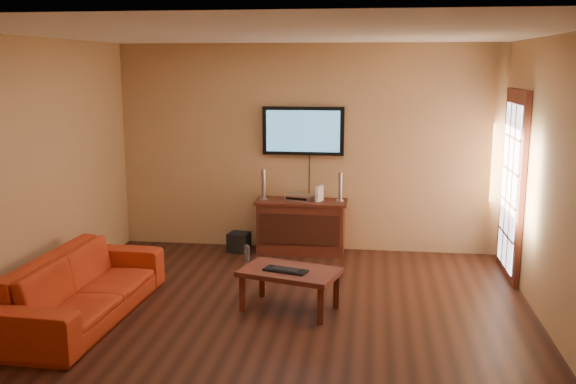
% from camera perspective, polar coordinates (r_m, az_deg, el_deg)
% --- Properties ---
extents(ground_plane, '(5.00, 5.00, 0.00)m').
position_cam_1_polar(ground_plane, '(6.35, -0.77, -11.20)').
color(ground_plane, black).
rests_on(ground_plane, ground).
extents(room_walls, '(5.00, 5.00, 5.00)m').
position_cam_1_polar(room_walls, '(6.53, -0.00, 4.76)').
color(room_walls, tan).
rests_on(room_walls, ground).
extents(french_door, '(0.07, 1.02, 2.22)m').
position_cam_1_polar(french_door, '(7.80, 19.30, 0.45)').
color(french_door, '#461910').
rests_on(french_door, ground).
extents(media_console, '(1.18, 0.45, 0.70)m').
position_cam_1_polar(media_console, '(8.38, 1.18, -3.07)').
color(media_console, '#461910').
rests_on(media_console, ground).
extents(television, '(1.06, 0.08, 0.63)m').
position_cam_1_polar(television, '(8.35, 1.36, 5.45)').
color(television, black).
rests_on(television, ground).
extents(coffee_table, '(1.07, 0.81, 0.42)m').
position_cam_1_polar(coffee_table, '(6.46, 0.16, -7.43)').
color(coffee_table, '#461910').
rests_on(coffee_table, ground).
extents(sofa, '(0.71, 2.17, 0.84)m').
position_cam_1_polar(sofa, '(6.54, -17.80, -7.18)').
color(sofa, '#B03013').
rests_on(sofa, ground).
extents(speaker_left, '(0.11, 0.11, 0.40)m').
position_cam_1_polar(speaker_left, '(8.35, -2.21, 0.58)').
color(speaker_left, silver).
rests_on(speaker_left, media_console).
extents(speaker_right, '(0.10, 0.10, 0.36)m').
position_cam_1_polar(speaker_right, '(8.27, 4.66, 0.34)').
color(speaker_right, silver).
rests_on(speaker_right, media_console).
extents(av_receiver, '(0.39, 0.32, 0.08)m').
position_cam_1_polar(av_receiver, '(8.32, 1.03, -0.46)').
color(av_receiver, silver).
rests_on(av_receiver, media_console).
extents(game_console, '(0.10, 0.15, 0.20)m').
position_cam_1_polar(game_console, '(8.25, 2.82, -0.13)').
color(game_console, white).
rests_on(game_console, media_console).
extents(subwoofer, '(0.30, 0.30, 0.25)m').
position_cam_1_polar(subwoofer, '(8.51, -4.39, -4.47)').
color(subwoofer, black).
rests_on(subwoofer, ground).
extents(bottle, '(0.08, 0.08, 0.22)m').
position_cam_1_polar(bottle, '(8.10, -3.66, -5.45)').
color(bottle, white).
rests_on(bottle, ground).
extents(keyboard, '(0.46, 0.28, 0.03)m').
position_cam_1_polar(keyboard, '(6.39, -0.21, -6.96)').
color(keyboard, black).
rests_on(keyboard, coffee_table).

